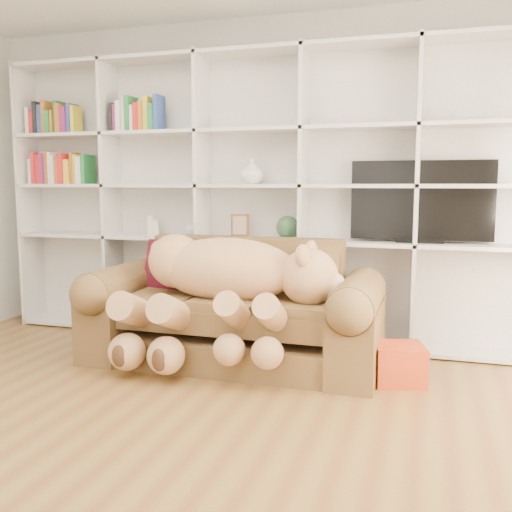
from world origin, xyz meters
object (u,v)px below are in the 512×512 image
(teddy_bear, at_px, (224,283))
(gift_box, at_px, (399,364))
(sofa, at_px, (234,316))
(tv, at_px, (421,202))

(teddy_bear, height_order, gift_box, teddy_bear)
(teddy_bear, bearing_deg, sofa, 93.38)
(sofa, distance_m, teddy_bear, 0.33)
(teddy_bear, bearing_deg, gift_box, 9.55)
(tv, bearing_deg, teddy_bear, -147.06)
(teddy_bear, relative_size, tv, 1.45)
(gift_box, bearing_deg, teddy_bear, -177.61)
(sofa, height_order, teddy_bear, teddy_bear)
(gift_box, relative_size, tv, 0.30)
(sofa, relative_size, gift_box, 6.65)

